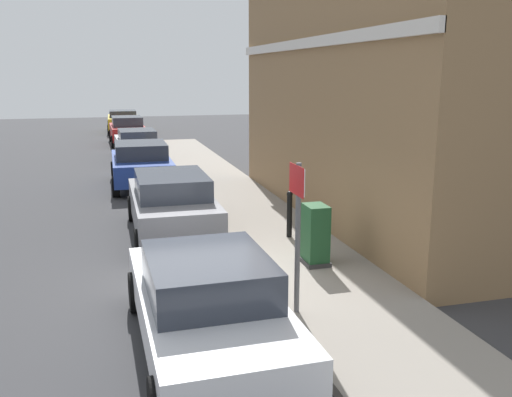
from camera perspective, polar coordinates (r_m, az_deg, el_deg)
The scene contains 12 objects.
ground at distance 10.18m, azimuth -5.08°, elevation -8.70°, with size 80.00×80.00×0.00m, color #38383A.
sidewalk at distance 16.17m, azimuth -1.96°, elevation -0.23°, with size 2.40×30.00×0.15m, color gray.
corner_building at distance 15.47m, azimuth 18.44°, elevation 12.53°, with size 7.43×11.18×7.64m.
car_white at distance 7.57m, azimuth -5.02°, elevation -10.58°, with size 1.93×4.35×1.40m.
car_grey at distance 12.96m, azimuth -8.64°, elevation -0.47°, with size 1.90×4.28×1.48m.
car_blue at distance 18.86m, azimuth -11.70°, elevation 3.54°, with size 2.00×4.10×1.47m.
car_silver at distance 24.85m, azimuth -12.07°, elevation 5.52°, with size 1.95×4.52×1.30m.
car_red at distance 30.35m, azimuth -13.05°, elevation 6.88°, with size 1.89×4.08×1.46m.
car_yellow at distance 36.42m, azimuth -13.47°, elevation 7.76°, with size 2.01×4.25×1.40m.
utility_cabinet at distance 10.60m, azimuth 6.10°, elevation -3.93°, with size 0.46×0.61×1.15m.
bollard_near_cabinet at distance 12.27m, azimuth 3.45°, elevation -1.45°, with size 0.14×0.14×1.04m.
street_sign at distance 8.19m, azimuth 4.27°, elevation -1.79°, with size 0.08×0.60×2.30m.
Camera 1 is at (-1.64, -9.33, 3.72)m, focal length 39.00 mm.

